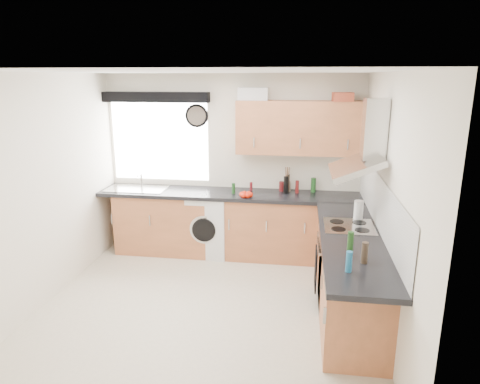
% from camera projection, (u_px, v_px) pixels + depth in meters
% --- Properties ---
extents(ground_plane, '(3.60, 3.60, 0.00)m').
position_uv_depth(ground_plane, '(206.00, 308.00, 4.69)').
color(ground_plane, beige).
extents(ceiling, '(3.60, 3.60, 0.02)m').
position_uv_depth(ceiling, '(201.00, 71.00, 4.04)').
color(ceiling, white).
rests_on(ceiling, wall_back).
extents(wall_back, '(3.60, 0.02, 2.50)m').
position_uv_depth(wall_back, '(232.00, 164.00, 6.08)').
color(wall_back, silver).
rests_on(wall_back, ground_plane).
extents(wall_front, '(3.60, 0.02, 2.50)m').
position_uv_depth(wall_front, '(139.00, 278.00, 2.65)').
color(wall_front, silver).
rests_on(wall_front, ground_plane).
extents(wall_left, '(0.02, 3.60, 2.50)m').
position_uv_depth(wall_left, '(41.00, 192.00, 4.62)').
color(wall_left, silver).
rests_on(wall_left, ground_plane).
extents(wall_right, '(0.02, 3.60, 2.50)m').
position_uv_depth(wall_right, '(386.00, 206.00, 4.12)').
color(wall_right, silver).
rests_on(wall_right, ground_plane).
extents(window, '(1.40, 0.02, 1.10)m').
position_uv_depth(window, '(160.00, 142.00, 6.14)').
color(window, silver).
rests_on(window, wall_back).
extents(window_blind, '(1.50, 0.18, 0.14)m').
position_uv_depth(window_blind, '(156.00, 97.00, 5.89)').
color(window_blind, black).
rests_on(window_blind, wall_back).
extents(splashback, '(0.01, 3.00, 0.54)m').
position_uv_depth(splashback, '(379.00, 204.00, 4.42)').
color(splashback, white).
rests_on(splashback, wall_right).
extents(base_cab_back, '(3.00, 0.58, 0.86)m').
position_uv_depth(base_cab_back, '(222.00, 225.00, 6.04)').
color(base_cab_back, '#975633').
rests_on(base_cab_back, ground_plane).
extents(base_cab_corner, '(0.60, 0.60, 0.86)m').
position_uv_depth(base_cab_corner, '(338.00, 231.00, 5.80)').
color(base_cab_corner, '#975633').
rests_on(base_cab_corner, ground_plane).
extents(base_cab_right, '(0.58, 2.10, 0.86)m').
position_uv_depth(base_cab_right, '(348.00, 275.00, 4.51)').
color(base_cab_right, '#975633').
rests_on(base_cab_right, ground_plane).
extents(worktop_back, '(3.60, 0.62, 0.05)m').
position_uv_depth(worktop_back, '(229.00, 194.00, 5.89)').
color(worktop_back, black).
rests_on(worktop_back, base_cab_back).
extents(worktop_right, '(0.62, 2.42, 0.05)m').
position_uv_depth(worktop_right, '(352.00, 240.00, 4.25)').
color(worktop_right, black).
rests_on(worktop_right, base_cab_right).
extents(sink, '(0.84, 0.46, 0.10)m').
position_uv_depth(sink, '(137.00, 186.00, 6.06)').
color(sink, '#ABABAB').
rests_on(sink, worktop_back).
extents(oven, '(0.56, 0.58, 0.85)m').
position_uv_depth(oven, '(346.00, 269.00, 4.66)').
color(oven, black).
rests_on(oven, ground_plane).
extents(hob_plate, '(0.52, 0.52, 0.01)m').
position_uv_depth(hob_plate, '(349.00, 226.00, 4.53)').
color(hob_plate, '#ABABAB').
rests_on(hob_plate, worktop_right).
extents(extractor_hood, '(0.52, 0.78, 0.66)m').
position_uv_depth(extractor_hood, '(365.00, 147.00, 4.29)').
color(extractor_hood, '#ABABAB').
rests_on(extractor_hood, wall_right).
extents(upper_cabinets, '(1.70, 0.35, 0.70)m').
position_uv_depth(upper_cabinets, '(301.00, 128.00, 5.64)').
color(upper_cabinets, '#975633').
rests_on(upper_cabinets, wall_back).
extents(washing_machine, '(0.66, 0.64, 0.90)m').
position_uv_depth(washing_machine, '(209.00, 223.00, 6.07)').
color(washing_machine, silver).
rests_on(washing_machine, ground_plane).
extents(wall_clock, '(0.33, 0.04, 0.33)m').
position_uv_depth(wall_clock, '(196.00, 116.00, 5.96)').
color(wall_clock, black).
rests_on(wall_clock, wall_back).
extents(casserole, '(0.41, 0.31, 0.16)m').
position_uv_depth(casserole, '(253.00, 94.00, 5.71)').
color(casserole, silver).
rests_on(casserole, upper_cabinets).
extents(storage_box, '(0.27, 0.23, 0.11)m').
position_uv_depth(storage_box, '(343.00, 97.00, 5.38)').
color(storage_box, '#A23F27').
rests_on(storage_box, upper_cabinets).
extents(utensil_pot, '(0.11, 0.11, 0.14)m').
position_uv_depth(utensil_pot, '(287.00, 186.00, 5.95)').
color(utensil_pot, gray).
rests_on(utensil_pot, worktop_back).
extents(kitchen_roll, '(0.11, 0.11, 0.22)m').
position_uv_depth(kitchen_roll, '(359.00, 210.00, 4.73)').
color(kitchen_roll, silver).
rests_on(kitchen_roll, worktop_right).
extents(tomato_cluster, '(0.17, 0.17, 0.07)m').
position_uv_depth(tomato_cluster, '(246.00, 195.00, 5.65)').
color(tomato_cluster, red).
rests_on(tomato_cluster, worktop_back).
extents(jar_0, '(0.04, 0.04, 0.12)m').
position_uv_depth(jar_0, '(251.00, 186.00, 5.98)').
color(jar_0, maroon).
rests_on(jar_0, worktop_back).
extents(jar_1, '(0.06, 0.06, 0.24)m').
position_uv_depth(jar_1, '(286.00, 185.00, 5.82)').
color(jar_1, black).
rests_on(jar_1, worktop_back).
extents(jar_2, '(0.07, 0.07, 0.13)m').
position_uv_depth(jar_2, '(282.00, 186.00, 5.95)').
color(jar_2, '#501113').
rests_on(jar_2, worktop_back).
extents(jar_3, '(0.05, 0.05, 0.17)m').
position_uv_depth(jar_3, '(297.00, 187.00, 5.84)').
color(jar_3, '#5C1313').
rests_on(jar_3, worktop_back).
extents(jar_4, '(0.07, 0.07, 0.20)m').
position_uv_depth(jar_4, '(313.00, 185.00, 5.89)').
color(jar_4, '#194619').
rests_on(jar_4, worktop_back).
extents(jar_5, '(0.04, 0.04, 0.25)m').
position_uv_depth(jar_5, '(288.00, 183.00, 5.87)').
color(jar_5, black).
rests_on(jar_5, worktop_back).
extents(jar_6, '(0.05, 0.05, 0.14)m').
position_uv_depth(jar_6, '(233.00, 188.00, 5.81)').
color(jar_6, '#153B15').
rests_on(jar_6, worktop_back).
extents(bottle_0, '(0.06, 0.06, 0.19)m').
position_uv_depth(bottle_0, '(365.00, 253.00, 3.64)').
color(bottle_0, '#34281D').
rests_on(bottle_0, worktop_right).
extents(bottle_1, '(0.05, 0.05, 0.18)m').
position_uv_depth(bottle_1, '(349.00, 262.00, 3.48)').
color(bottle_1, '#1B5981').
rests_on(bottle_1, worktop_right).
extents(bottle_2, '(0.06, 0.06, 0.22)m').
position_uv_depth(bottle_2, '(350.00, 244.00, 3.78)').
color(bottle_2, '#183A15').
rests_on(bottle_2, worktop_right).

